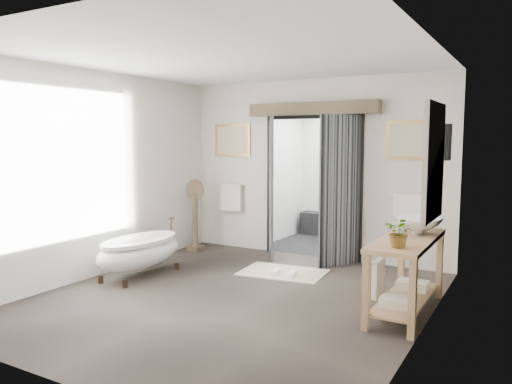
% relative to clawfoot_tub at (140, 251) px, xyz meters
% --- Properties ---
extents(ground_plane, '(5.00, 5.00, 0.00)m').
position_rel_clawfoot_tub_xyz_m(ground_plane, '(1.65, -0.18, -0.36)').
color(ground_plane, '#4E443B').
extents(room_shell, '(4.52, 5.02, 2.91)m').
position_rel_clawfoot_tub_xyz_m(room_shell, '(1.62, -0.29, 1.50)').
color(room_shell, beige).
rests_on(room_shell, ground_plane).
extents(shower_room, '(2.22, 2.01, 2.51)m').
position_rel_clawfoot_tub_xyz_m(shower_room, '(1.65, 3.81, 0.54)').
color(shower_room, black).
rests_on(shower_room, ground_plane).
extents(back_wall_dressing, '(3.82, 0.75, 2.52)m').
position_rel_clawfoot_tub_xyz_m(back_wall_dressing, '(1.65, 2.14, 1.20)').
color(back_wall_dressing, black).
rests_on(back_wall_dressing, ground_plane).
extents(clawfoot_tub, '(0.68, 1.51, 0.74)m').
position_rel_clawfoot_tub_xyz_m(clawfoot_tub, '(0.00, 0.00, 0.00)').
color(clawfoot_tub, '#37281A').
rests_on(clawfoot_tub, ground_plane).
extents(vanity, '(0.57, 1.60, 0.85)m').
position_rel_clawfoot_tub_xyz_m(vanity, '(3.60, 0.33, 0.14)').
color(vanity, tan).
rests_on(vanity, ground_plane).
extents(pedestal_mirror, '(0.37, 0.24, 1.25)m').
position_rel_clawfoot_tub_xyz_m(pedestal_mirror, '(-0.30, 1.71, 0.17)').
color(pedestal_mirror, brown).
rests_on(pedestal_mirror, ground_plane).
extents(rug, '(1.27, 0.91, 0.01)m').
position_rel_clawfoot_tub_xyz_m(rug, '(1.69, 1.15, -0.35)').
color(rug, beige).
rests_on(rug, ground_plane).
extents(slippers, '(0.41, 0.29, 0.05)m').
position_rel_clawfoot_tub_xyz_m(slippers, '(1.76, 1.03, -0.32)').
color(slippers, white).
rests_on(slippers, rug).
extents(basin, '(0.75, 0.75, 0.19)m').
position_rel_clawfoot_tub_xyz_m(basin, '(3.66, 0.65, 0.59)').
color(basin, white).
rests_on(basin, vanity).
extents(plant, '(0.35, 0.32, 0.32)m').
position_rel_clawfoot_tub_xyz_m(plant, '(3.67, -0.20, 0.65)').
color(plant, gray).
rests_on(plant, vanity).
extents(soap_bottle_a, '(0.10, 0.10, 0.17)m').
position_rel_clawfoot_tub_xyz_m(soap_bottle_a, '(3.55, 0.34, 0.57)').
color(soap_bottle_a, gray).
rests_on(soap_bottle_a, vanity).
extents(soap_bottle_b, '(0.15, 0.15, 0.19)m').
position_rel_clawfoot_tub_xyz_m(soap_bottle_b, '(3.60, 0.95, 0.58)').
color(soap_bottle_b, gray).
rests_on(soap_bottle_b, vanity).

